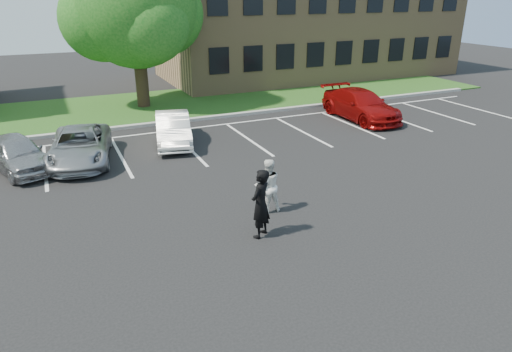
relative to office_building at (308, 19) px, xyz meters
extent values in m
plane|color=black|center=(-14.00, -21.99, -4.16)|extent=(90.00, 90.00, 0.00)
cube|color=gray|center=(-14.00, -9.99, -4.08)|extent=(40.00, 0.30, 0.15)
cube|color=#1D5012|center=(-14.00, -5.99, -4.12)|extent=(44.00, 8.00, 0.08)
cube|color=silver|center=(-19.60, -13.99, -4.15)|extent=(0.12, 5.20, 0.01)
cube|color=silver|center=(-16.80, -13.99, -4.15)|extent=(0.12, 5.20, 0.01)
cube|color=silver|center=(-14.00, -13.99, -4.15)|extent=(0.12, 5.20, 0.01)
cube|color=silver|center=(-11.20, -13.99, -4.15)|extent=(0.12, 5.20, 0.01)
cube|color=silver|center=(-8.40, -13.99, -4.15)|extent=(0.12, 5.20, 0.01)
cube|color=silver|center=(-5.60, -13.99, -4.15)|extent=(0.12, 5.20, 0.01)
cube|color=silver|center=(-2.80, -13.99, -4.15)|extent=(0.12, 5.20, 0.01)
cube|color=silver|center=(0.00, -13.99, -4.15)|extent=(0.12, 5.20, 0.01)
cube|color=silver|center=(2.80, -13.99, -4.15)|extent=(0.12, 5.20, 0.01)
cube|color=silver|center=(-12.60, -11.29, -4.15)|extent=(34.00, 0.12, 0.01)
cube|color=#9D7E55|center=(0.00, 0.01, -0.16)|extent=(22.00, 10.00, 8.00)
cube|color=black|center=(-9.20, -5.02, -1.96)|extent=(1.30, 0.06, 1.60)
cube|color=black|center=(-9.20, -5.02, 1.44)|extent=(1.30, 0.06, 1.60)
cube|color=black|center=(-6.90, -5.02, -1.96)|extent=(1.30, 0.06, 1.60)
cube|color=black|center=(-6.90, -5.02, 1.44)|extent=(1.30, 0.06, 1.60)
cube|color=black|center=(-4.60, -5.02, -1.96)|extent=(1.30, 0.06, 1.60)
cube|color=black|center=(-4.60, -5.02, 1.44)|extent=(1.30, 0.06, 1.60)
cube|color=black|center=(-2.30, -5.02, -1.96)|extent=(1.30, 0.06, 1.60)
cube|color=black|center=(-2.30, -5.02, 1.44)|extent=(1.30, 0.06, 1.60)
cube|color=black|center=(0.00, -5.02, -1.96)|extent=(1.30, 0.06, 1.60)
cube|color=black|center=(0.00, -5.02, 1.44)|extent=(1.30, 0.06, 1.60)
cube|color=black|center=(2.30, -5.02, -1.96)|extent=(1.30, 0.06, 1.60)
cube|color=black|center=(2.30, -5.02, 1.44)|extent=(1.30, 0.06, 1.60)
cube|color=black|center=(4.60, -5.02, -1.96)|extent=(1.30, 0.06, 1.60)
cube|color=black|center=(4.60, -5.02, 1.44)|extent=(1.30, 0.06, 1.60)
cube|color=black|center=(6.90, -5.02, -1.96)|extent=(1.30, 0.06, 1.60)
cube|color=black|center=(6.90, -5.02, 1.44)|extent=(1.30, 0.06, 1.60)
cube|color=black|center=(9.20, -5.02, -1.96)|extent=(1.30, 0.06, 1.60)
cylinder|color=black|center=(-14.19, -5.98, -2.56)|extent=(0.70, 0.70, 3.20)
sphere|color=#125615|center=(-14.19, -5.98, 1.34)|extent=(6.60, 6.60, 6.60)
sphere|color=#125615|center=(-12.59, -5.28, 0.84)|extent=(4.60, 4.60, 4.60)
sphere|color=#125615|center=(-15.89, -5.58, 0.64)|extent=(4.40, 4.40, 4.40)
sphere|color=#125615|center=(-13.79, -7.48, 0.44)|extent=(4.00, 4.00, 4.00)
imported|color=black|center=(-14.41, -22.17, -3.20)|extent=(0.84, 0.79, 1.92)
imported|color=white|center=(-13.57, -20.88, -3.33)|extent=(0.82, 0.65, 1.65)
imported|color=#9F9FA3|center=(-20.47, -14.04, -3.49)|extent=(2.92, 4.22, 1.33)
imported|color=#9D9FA4|center=(-18.27, -14.01, -3.51)|extent=(2.94, 4.97, 1.30)
imported|color=white|center=(-14.41, -13.28, -3.49)|extent=(2.23, 4.24, 1.33)
imported|color=maroon|center=(-4.52, -13.22, -3.42)|extent=(2.07, 5.10, 1.48)
camera|label=1|loc=(-19.03, -32.01, 2.01)|focal=32.00mm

